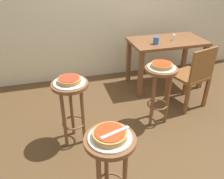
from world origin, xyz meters
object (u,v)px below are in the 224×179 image
object	(u,v)px
serving_plate_foreground	(110,138)
dining_table	(166,48)
serving_plate_middle	(70,82)
pizza_server_knife	(115,132)
pizza_leftside	(162,65)
pizza_middle	(69,80)
stool_middle	(71,100)
stool_leftside	(160,84)
serving_plate_leftside	(162,67)
condiment_shaker	(174,38)
cup_near_edge	(156,41)
stool_foreground	(110,159)
wooden_chair	(193,75)
pizza_foreground	(110,134)

from	to	relation	value
serving_plate_foreground	dining_table	bearing A→B (deg)	53.21
serving_plate_middle	pizza_server_knife	xyz separation A→B (m)	(0.20, -0.89, 0.06)
pizza_leftside	pizza_middle	bearing A→B (deg)	-175.21
pizza_server_knife	pizza_middle	bearing A→B (deg)	85.61
serving_plate_foreground	pizza_leftside	size ratio (longest dim) A/B	1.28
stool_middle	stool_leftside	bearing A→B (deg)	4.79
serving_plate_middle	serving_plate_leftside	xyz separation A→B (m)	(1.02, 0.09, 0.00)
pizza_leftside	serving_plate_foreground	bearing A→B (deg)	-131.55
stool_leftside	dining_table	size ratio (longest dim) A/B	0.66
pizza_server_knife	serving_plate_leftside	bearing A→B (deg)	32.79
stool_middle	pizza_server_knife	bearing A→B (deg)	-77.11
condiment_shaker	pizza_server_knife	xyz separation A→B (m)	(-1.39, -1.78, 0.02)
serving_plate_leftside	dining_table	distance (m)	1.01
condiment_shaker	cup_near_edge	bearing A→B (deg)	-167.64
stool_foreground	pizza_middle	bearing A→B (deg)	101.28
pizza_middle	wooden_chair	distance (m)	1.63
pizza_middle	serving_plate_middle	bearing A→B (deg)	0.00
serving_plate_foreground	condiment_shaker	bearing A→B (deg)	51.09
stool_foreground	pizza_server_knife	bearing A→B (deg)	-33.69
wooden_chair	pizza_foreground	bearing A→B (deg)	-140.99
dining_table	wooden_chair	bearing A→B (deg)	-85.26
serving_plate_leftside	pizza_leftside	world-z (taller)	pizza_leftside
serving_plate_middle	wooden_chair	size ratio (longest dim) A/B	0.37
pizza_server_knife	dining_table	bearing A→B (deg)	36.85
pizza_middle	pizza_leftside	world-z (taller)	same
condiment_shaker	wooden_chair	xyz separation A→B (m)	(-0.01, -0.62, -0.30)
pizza_middle	cup_near_edge	distance (m)	1.53
dining_table	condiment_shaker	xyz separation A→B (m)	(0.07, -0.05, 0.16)
dining_table	cup_near_edge	bearing A→B (deg)	-153.91
wooden_chair	condiment_shaker	bearing A→B (deg)	88.95
serving_plate_foreground	pizza_leftside	distance (m)	1.27
stool_foreground	pizza_foreground	world-z (taller)	pizza_foreground
stool_leftside	dining_table	xyz separation A→B (m)	(0.51, 0.86, 0.08)
stool_middle	cup_near_edge	size ratio (longest dim) A/B	7.15
stool_middle	pizza_middle	size ratio (longest dim) A/B	3.19
serving_plate_foreground	pizza_foreground	size ratio (longest dim) A/B	1.27
pizza_middle	pizza_leftside	bearing A→B (deg)	4.79
pizza_leftside	dining_table	size ratio (longest dim) A/B	0.22
serving_plate_foreground	pizza_middle	distance (m)	0.88
condiment_shaker	serving_plate_foreground	bearing A→B (deg)	-128.91
stool_foreground	wooden_chair	xyz separation A→B (m)	(1.41, 1.14, -0.06)
serving_plate_leftside	dining_table	world-z (taller)	serving_plate_leftside
pizza_middle	wooden_chair	size ratio (longest dim) A/B	0.27
serving_plate_middle	serving_plate_leftside	size ratio (longest dim) A/B	1.00
pizza_foreground	wooden_chair	bearing A→B (deg)	39.01
stool_foreground	pizza_server_knife	xyz separation A→B (m)	(0.03, -0.02, 0.26)
stool_middle	pizza_leftside	xyz separation A→B (m)	(1.02, 0.09, 0.23)
stool_middle	condiment_shaker	distance (m)	1.85
serving_plate_middle	pizza_leftside	xyz separation A→B (m)	(1.02, 0.09, 0.03)
serving_plate_leftside	cup_near_edge	distance (m)	0.79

